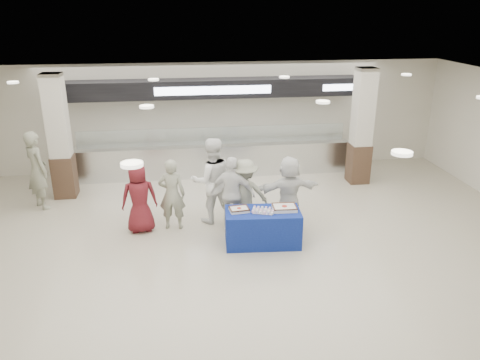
{
  "coord_description": "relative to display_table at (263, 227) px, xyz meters",
  "views": [
    {
      "loc": [
        -1.0,
        -7.77,
        4.74
      ],
      "look_at": [
        0.27,
        1.6,
        1.19
      ],
      "focal_mm": 35.0,
      "sensor_mm": 36.0,
      "label": 1
    }
  ],
  "objects": [
    {
      "name": "column_right",
      "position": [
        3.35,
        3.3,
        1.15
      ],
      "size": [
        0.55,
        0.55,
        3.2
      ],
      "color": "#382519",
      "rests_on": "ground"
    },
    {
      "name": "sheet_cake_left",
      "position": [
        -0.49,
        0.07,
        0.42
      ],
      "size": [
        0.42,
        0.34,
        0.09
      ],
      "color": "silver",
      "rests_on": "display_table"
    },
    {
      "name": "display_table",
      "position": [
        0.0,
        0.0,
        0.0
      ],
      "size": [
        1.6,
        0.89,
        0.75
      ],
      "primitive_type": "cube",
      "rotation": [
        0.0,
        0.0,
        -0.07
      ],
      "color": "navy",
      "rests_on": "ground"
    },
    {
      "name": "chef_short",
      "position": [
        -0.54,
        0.77,
        0.47
      ],
      "size": [
        1.07,
        0.71,
        1.7
      ],
      "primitive_type": "imported",
      "rotation": [
        0.0,
        0.0,
        2.81
      ],
      "color": "white",
      "rests_on": "ground"
    },
    {
      "name": "chef_tall",
      "position": [
        -0.95,
        1.27,
        0.62
      ],
      "size": [
        1.07,
        0.89,
        1.99
      ],
      "primitive_type": "imported",
      "rotation": [
        0.0,
        0.0,
        3.29
      ],
      "color": "white",
      "rests_on": "ground"
    },
    {
      "name": "serving_line",
      "position": [
        -0.65,
        4.5,
        0.78
      ],
      "size": [
        8.7,
        0.85,
        2.8
      ],
      "color": "silver",
      "rests_on": "ground"
    },
    {
      "name": "civilian_maroon",
      "position": [
        -2.57,
        0.95,
        0.43
      ],
      "size": [
        0.84,
        0.61,
        1.6
      ],
      "primitive_type": "imported",
      "rotation": [
        0.0,
        0.0,
        3.27
      ],
      "color": "maroon",
      "rests_on": "ground"
    },
    {
      "name": "soldier_a",
      "position": [
        -1.86,
        1.01,
        0.44
      ],
      "size": [
        0.65,
        0.48,
        1.63
      ],
      "primitive_type": "imported",
      "rotation": [
        0.0,
        0.0,
        2.98
      ],
      "color": "gray",
      "rests_on": "ground"
    },
    {
      "name": "sheet_cake_right",
      "position": [
        0.45,
        0.01,
        0.43
      ],
      "size": [
        0.5,
        0.4,
        0.1
      ],
      "color": "silver",
      "rests_on": "display_table"
    },
    {
      "name": "cupcake_tray",
      "position": [
        -0.0,
        -0.05,
        0.41
      ],
      "size": [
        0.47,
        0.41,
        0.06
      ],
      "color": "#B2B2B7",
      "rests_on": "display_table"
    },
    {
      "name": "soldier_b",
      "position": [
        -0.25,
        0.86,
        0.42
      ],
      "size": [
        1.04,
        0.6,
        1.6
      ],
      "primitive_type": "imported",
      "rotation": [
        0.0,
        0.0,
        3.13
      ],
      "color": "gray",
      "rests_on": "ground"
    },
    {
      "name": "civilian_white",
      "position": [
        0.73,
        0.82,
        0.45
      ],
      "size": [
        1.56,
        0.63,
        1.64
      ],
      "primitive_type": "imported",
      "rotation": [
        0.0,
        0.0,
        3.24
      ],
      "color": "white",
      "rests_on": "ground"
    },
    {
      "name": "ground",
      "position": [
        -0.65,
        -0.9,
        -0.38
      ],
      "size": [
        14.0,
        14.0,
        0.0
      ],
      "primitive_type": "plane",
      "color": "#BDB7A2",
      "rests_on": "ground"
    },
    {
      "name": "soldier_bg",
      "position": [
        -5.1,
        2.61,
        0.6
      ],
      "size": [
        0.82,
        0.84,
        1.95
      ],
      "primitive_type": "imported",
      "rotation": [
        0.0,
        0.0,
        2.28
      ],
      "color": "gray",
      "rests_on": "ground"
    },
    {
      "name": "column_left",
      "position": [
        -4.65,
        3.3,
        1.15
      ],
      "size": [
        0.55,
        0.55,
        3.2
      ],
      "color": "#382519",
      "rests_on": "ground"
    }
  ]
}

